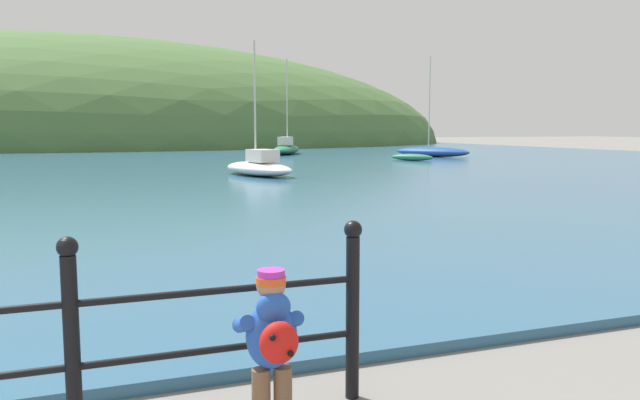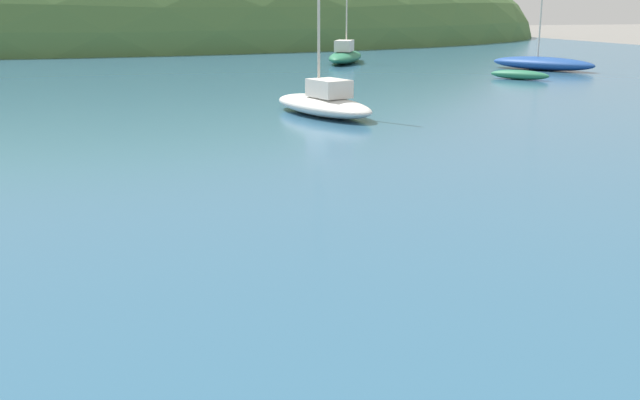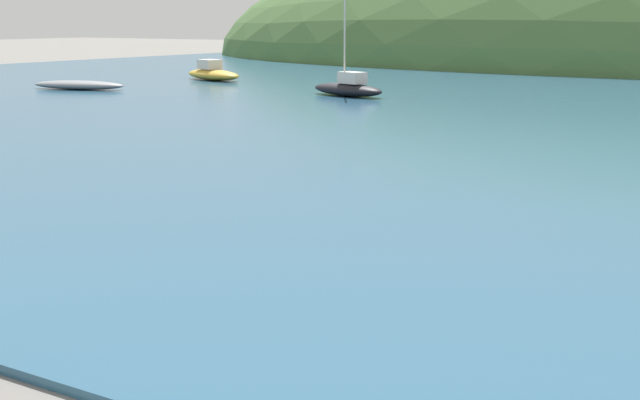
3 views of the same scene
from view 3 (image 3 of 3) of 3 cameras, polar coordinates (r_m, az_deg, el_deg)
The scene contains 4 objects.
water at distance 36.41m, azimuth 16.01°, elevation 6.27°, with size 80.00×60.00×0.10m, color #2D5B7A.
boat_nearest_quay at distance 44.93m, azimuth -6.88°, elevation 8.04°, with size 4.46×2.87×1.00m.
boat_green_fishing at distance 40.09m, azimuth -15.19°, elevation 7.12°, with size 4.48×2.28×0.39m.
boat_far_right at distance 35.44m, azimuth 1.80°, elevation 7.19°, with size 3.92×2.26×4.61m.
Camera 3 is at (10.20, -2.81, 3.15)m, focal length 50.00 mm.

